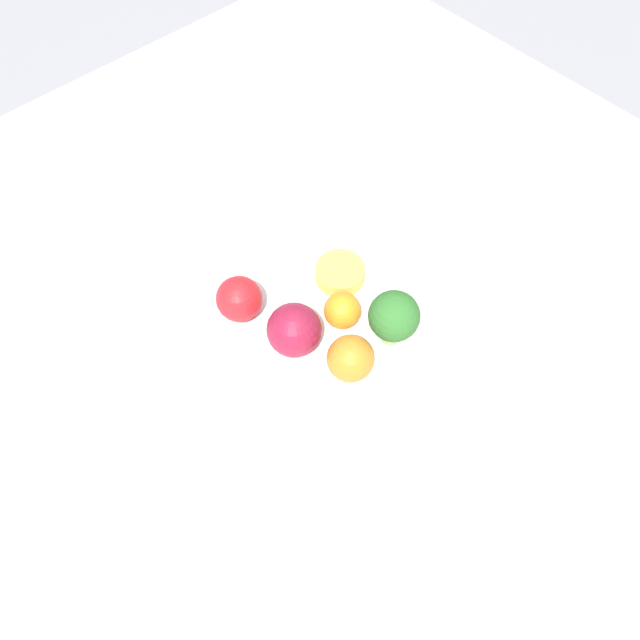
% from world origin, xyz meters
% --- Properties ---
extents(ground_plane, '(6.00, 6.00, 0.00)m').
position_xyz_m(ground_plane, '(0.00, 0.00, 0.00)').
color(ground_plane, gray).
extents(table_surface, '(1.20, 1.20, 0.02)m').
position_xyz_m(table_surface, '(0.00, 0.00, 0.01)').
color(table_surface, silver).
rests_on(table_surface, ground_plane).
extents(bowl, '(0.25, 0.25, 0.03)m').
position_xyz_m(bowl, '(0.00, 0.00, 0.04)').
color(bowl, white).
rests_on(bowl, table_surface).
extents(broccoli, '(0.05, 0.05, 0.07)m').
position_xyz_m(broccoli, '(0.06, 0.04, 0.09)').
color(broccoli, '#8CB76B').
rests_on(broccoli, bowl).
extents(apple_red, '(0.06, 0.06, 0.06)m').
position_xyz_m(apple_red, '(-0.00, -0.04, 0.08)').
color(apple_red, maroon).
rests_on(apple_red, bowl).
extents(apple_green, '(0.05, 0.05, 0.05)m').
position_xyz_m(apple_green, '(-0.07, -0.05, 0.08)').
color(apple_green, red).
rests_on(apple_green, bowl).
extents(orange_front, '(0.05, 0.05, 0.05)m').
position_xyz_m(orange_front, '(0.06, -0.01, 0.08)').
color(orange_front, orange).
rests_on(orange_front, bowl).
extents(orange_back, '(0.04, 0.04, 0.04)m').
position_xyz_m(orange_back, '(0.01, 0.02, 0.07)').
color(orange_back, orange).
rests_on(orange_back, bowl).
extents(small_cup, '(0.06, 0.06, 0.02)m').
position_xyz_m(small_cup, '(-0.03, 0.06, 0.06)').
color(small_cup, '#F4CC4C').
rests_on(small_cup, bowl).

